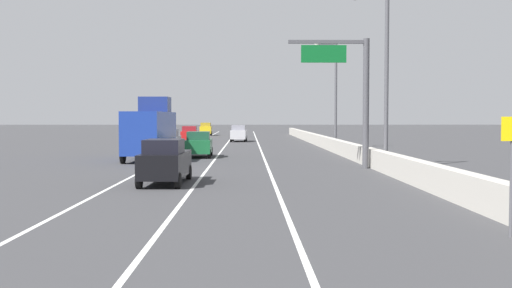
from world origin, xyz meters
TOP-DOWN VIEW (x-y plane):
  - ground_plane at (0.00, 64.00)m, footprint 320.00×320.00m
  - lane_stripe_left at (-5.50, 55.00)m, footprint 0.16×130.00m
  - lane_stripe_center at (-2.00, 55.00)m, footprint 0.16×130.00m
  - lane_stripe_right at (1.50, 55.00)m, footprint 0.16×130.00m
  - jersey_barrier_right at (7.75, 40.00)m, footprint 0.60×120.00m
  - overhead_sign_gantry at (6.41, 32.00)m, footprint 4.68×0.36m
  - speed_advisory_sign at (6.85, 12.12)m, footprint 0.60×0.11m
  - lamp_post_right_second at (7.94, 31.45)m, footprint 2.14×0.44m
  - lamp_post_right_third at (8.33, 53.68)m, footprint 2.14×0.44m
  - car_green_0 at (-3.31, 41.80)m, footprint 1.96×4.12m
  - car_silver_1 at (-0.76, 69.88)m, footprint 2.02×4.41m
  - car_red_2 at (-6.52, 68.13)m, footprint 2.00×4.28m
  - car_black_3 at (-3.37, 24.15)m, footprint 1.94×4.73m
  - car_gray_4 at (-6.59, 49.94)m, footprint 1.96×4.23m
  - car_yellow_5 at (-6.37, 93.40)m, footprint 1.88×4.33m
  - box_truck at (-6.48, 39.51)m, footprint 2.62×8.69m

SIDE VIEW (x-z plane):
  - ground_plane at x=0.00m, z-range 0.00..0.00m
  - lane_stripe_left at x=-5.50m, z-range 0.00..0.00m
  - lane_stripe_center at x=-2.00m, z-range 0.00..0.00m
  - lane_stripe_right at x=1.50m, z-range 0.00..0.00m
  - jersey_barrier_right at x=7.75m, z-range 0.00..1.10m
  - car_green_0 at x=-3.31m, z-range 0.00..1.91m
  - car_red_2 at x=-6.52m, z-range 0.00..1.91m
  - car_gray_4 at x=-6.59m, z-range 0.00..1.92m
  - car_silver_1 at x=-0.76m, z-range 0.00..1.99m
  - car_black_3 at x=-3.37m, z-range 0.00..2.01m
  - car_yellow_5 at x=-6.37m, z-range -0.01..2.06m
  - speed_advisory_sign at x=6.85m, z-range 0.26..3.26m
  - box_truck at x=-6.48m, z-range -0.18..4.26m
  - overhead_sign_gantry at x=6.41m, z-range 0.98..8.48m
  - lamp_post_right_second at x=7.94m, z-range 0.75..10.74m
  - lamp_post_right_third at x=8.33m, z-range 0.75..10.74m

